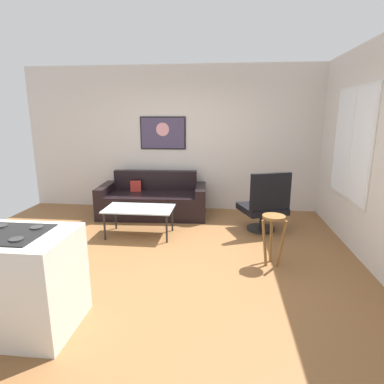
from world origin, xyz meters
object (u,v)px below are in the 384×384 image
object	(u,v)px
wall_painting	(163,133)
armchair	(265,205)
coffee_table	(139,210)
bar_stool	(273,228)
couch	(153,201)

from	to	relation	value
wall_painting	armchair	bearing A→B (deg)	-33.13
coffee_table	bar_stool	xyz separation A→B (m)	(1.94, -0.82, 0.07)
armchair	couch	bearing A→B (deg)	160.66
coffee_table	wall_painting	distance (m)	1.95
coffee_table	wall_painting	world-z (taller)	wall_painting
coffee_table	armchair	distance (m)	2.01
armchair	bar_stool	xyz separation A→B (m)	(-0.03, -1.19, 0.03)
wall_painting	coffee_table	bearing A→B (deg)	-92.97
bar_stool	wall_painting	size ratio (longest dim) A/B	0.72
bar_stool	coffee_table	bearing A→B (deg)	156.97
armchair	bar_stool	world-z (taller)	armchair
coffee_table	armchair	world-z (taller)	armchair
bar_stool	wall_painting	world-z (taller)	wall_painting
coffee_table	bar_stool	distance (m)	2.11
armchair	bar_stool	distance (m)	1.19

